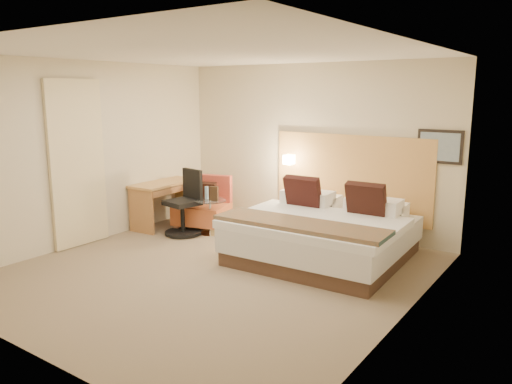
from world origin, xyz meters
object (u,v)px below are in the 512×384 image
Objects in this scene: side_table at (210,215)px; desk_chair at (185,208)px; desk at (165,191)px; lounge_chair at (204,207)px; bed at (324,233)px.

desk_chair reaches higher than side_table.
desk_chair is (0.63, -0.20, -0.17)m from desk.
desk is at bearing 162.45° from desk_chair.
lounge_chair is at bearing 92.81° from desk_chair.
side_table is at bearing -36.38° from lounge_chair.
desk is at bearing -179.82° from bed.
bed reaches higher than desk.
bed is at bearing -6.32° from lounge_chair.
desk is (-0.61, -0.27, 0.25)m from lounge_chair.
bed is 2.40m from lounge_chair.
bed reaches higher than lounge_chair.
desk_chair is at bearing -150.12° from side_table.
lounge_chair is 0.46m from side_table.
side_table is at bearing -179.73° from bed.
bed is 2.19× the size of desk_chair.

